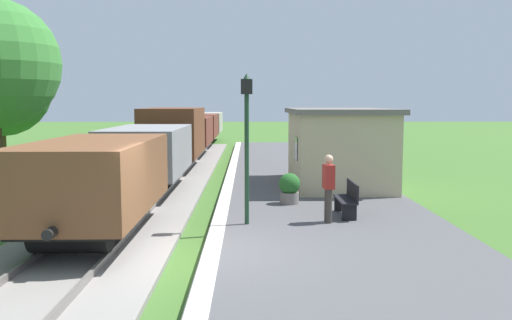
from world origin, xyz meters
The scene contains 13 objects.
ground_plane centered at (0.00, 0.00, 0.00)m, with size 160.00×160.00×0.00m, color #3D6628.
platform_slab centered at (3.20, 0.00, 0.12)m, with size 6.00×60.00×0.25m, color #4C4C4F.
platform_edge_stripe centered at (0.40, 0.00, 0.25)m, with size 0.36×60.00×0.01m, color silver.
track_ballast centered at (-2.40, 0.00, 0.06)m, with size 3.80×60.00×0.12m, color gray.
rail_near centered at (-1.68, 0.00, 0.19)m, with size 0.07×60.00×0.14m, color slate.
rail_far centered at (-3.12, 0.00, 0.19)m, with size 0.07×60.00×0.14m, color slate.
freight_train centered at (-2.40, 18.11, 1.45)m, with size 2.50×39.20×2.72m.
station_hut centered at (4.40, 8.94, 1.65)m, with size 3.50×5.80×2.78m.
bench_near_hut centered at (3.78, 3.46, 0.72)m, with size 0.42×1.50×0.91m.
person_waiting centered at (3.14, 2.66, 1.18)m, with size 0.28×0.40×1.71m.
potted_planter centered at (2.36, 5.22, 0.72)m, with size 0.64×0.64×0.92m.
lamp_post_near centered at (1.10, 2.51, 2.80)m, with size 0.28×0.28×3.70m.
tree_field_left centered at (-9.85, 13.66, 3.94)m, with size 4.42×4.42×6.15m.
Camera 1 is at (1.15, -10.70, 3.26)m, focal length 38.06 mm.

